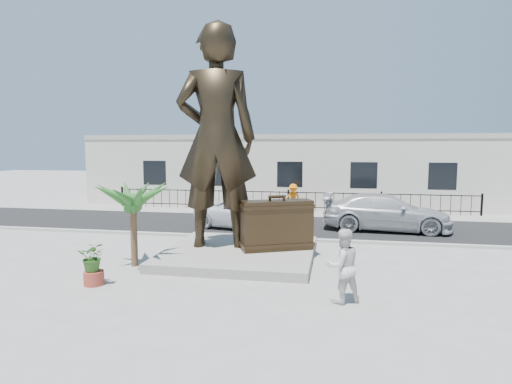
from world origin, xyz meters
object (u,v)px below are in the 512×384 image
at_px(statue, 216,138).
at_px(car_white, 248,214).
at_px(tourist, 343,266).
at_px(suitcase, 277,225).

height_order(statue, car_white, statue).
bearing_deg(statue, car_white, -102.20).
height_order(tourist, car_white, tourist).
bearing_deg(tourist, suitcase, -88.66).
bearing_deg(statue, tourist, 125.61).
xyz_separation_m(suitcase, tourist, (2.23, -4.06, -0.23)).
bearing_deg(car_white, suitcase, -142.44).
relative_size(statue, suitcase, 3.18).
height_order(suitcase, car_white, suitcase).
relative_size(suitcase, tourist, 1.31).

